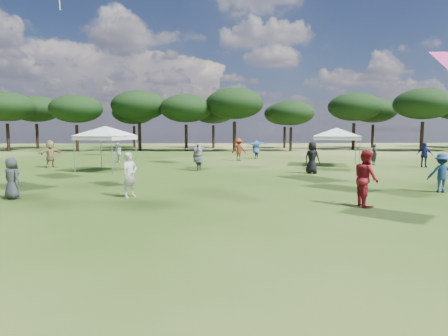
{
  "coord_description": "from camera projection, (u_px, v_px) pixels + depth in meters",
  "views": [
    {
      "loc": [
        0.11,
        -0.99,
        2.61
      ],
      "look_at": [
        0.31,
        3.86,
        2.11
      ],
      "focal_mm": 30.0,
      "sensor_mm": 36.0,
      "label": 1
    }
  ],
  "objects": [
    {
      "name": "festival_crowd",
      "position": [
        214.0,
        157.0,
        23.28
      ],
      "size": [
        28.61,
        22.12,
        1.93
      ],
      "color": "maroon",
      "rests_on": "ground"
    },
    {
      "name": "tree_line",
      "position": [
        226.0,
        107.0,
        47.91
      ],
      "size": [
        108.78,
        17.63,
        7.77
      ],
      "color": "black",
      "rests_on": "ground"
    },
    {
      "name": "tent_right",
      "position": [
        336.0,
        129.0,
        26.89
      ],
      "size": [
        6.13,
        6.13,
        3.04
      ],
      "rotation": [
        0.0,
        0.0,
        -0.3
      ],
      "color": "gray",
      "rests_on": "ground"
    },
    {
      "name": "tent_left",
      "position": [
        105.0,
        128.0,
        23.35
      ],
      "size": [
        5.41,
        5.41,
        3.12
      ],
      "rotation": [
        0.0,
        0.0,
        -0.35
      ],
      "color": "gray",
      "rests_on": "ground"
    }
  ]
}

